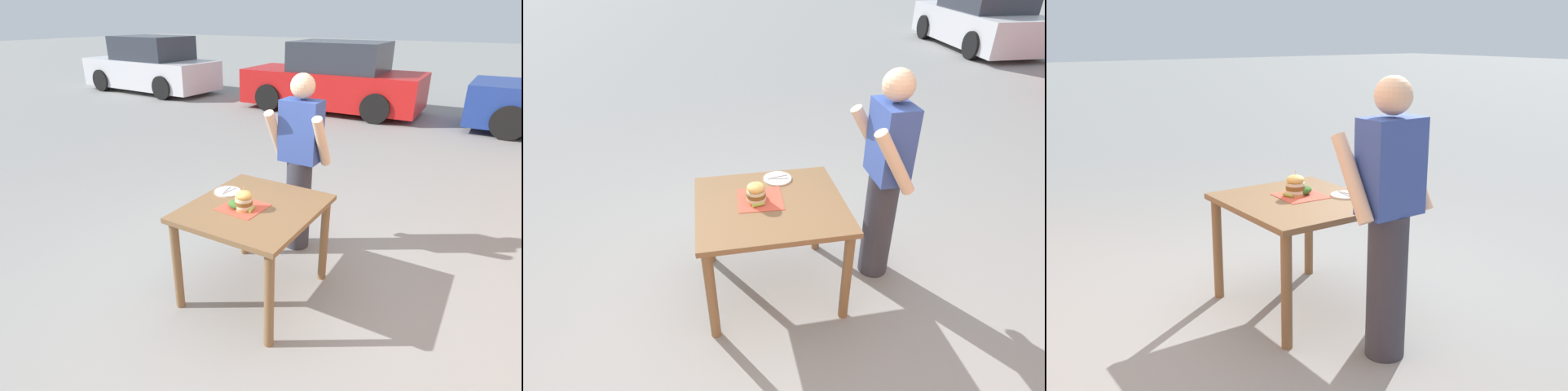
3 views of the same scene
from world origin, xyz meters
TOP-DOWN VIEW (x-y plane):
  - ground_plane at (0.00, 0.00)m, footprint 80.00×80.00m
  - patio_table at (0.00, 0.00)m, footprint 0.93×1.05m
  - serving_paper at (-0.06, -0.06)m, footprint 0.34×0.34m
  - sandwich at (-0.03, -0.09)m, footprint 0.14×0.14m
  - pickle_spear at (0.03, -0.09)m, footprint 0.04×0.09m
  - side_plate_with_forks at (-0.33, 0.11)m, footprint 0.22×0.22m
  - side_salad at (-0.07, -0.09)m, footprint 0.18×0.14m
  - diner_across_table at (-0.04, 0.87)m, footprint 0.55×0.35m
  - parked_car_mid_block at (-7.95, 6.85)m, footprint 4.26×1.96m

SIDE VIEW (x-z plane):
  - ground_plane at x=0.00m, z-range 0.00..0.00m
  - patio_table at x=0.00m, z-range 0.27..1.07m
  - parked_car_mid_block at x=-7.95m, z-range -0.08..1.52m
  - serving_paper at x=-0.06m, z-range 0.80..0.80m
  - side_plate_with_forks at x=-0.33m, z-range 0.79..0.81m
  - pickle_spear at x=0.03m, z-range 0.80..0.82m
  - side_salad at x=-0.07m, z-range 0.80..0.87m
  - sandwich at x=-0.03m, z-range 0.78..0.97m
  - diner_across_table at x=-0.04m, z-range 0.04..1.73m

